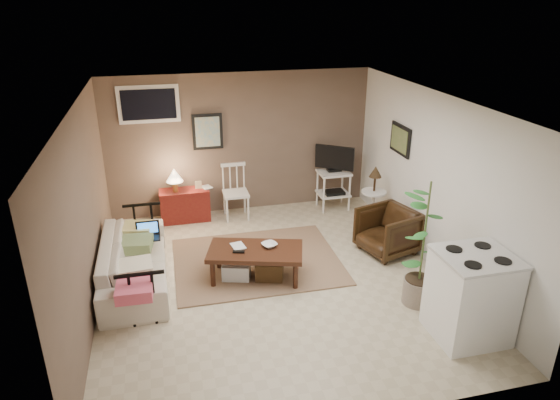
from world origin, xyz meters
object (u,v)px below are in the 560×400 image
object	(u,v)px
coffee_table	(255,261)
sofa	(133,254)
potted_plant	(424,240)
side_table	(374,190)
red_console	(184,202)
stove	(471,296)
spindle_chair	(236,193)
tv_stand	(334,176)
armchair	(388,229)

from	to	relation	value
coffee_table	sofa	xyz separation A→B (m)	(-1.56, 0.32, 0.14)
sofa	potted_plant	world-z (taller)	potted_plant
side_table	coffee_table	bearing A→B (deg)	-152.79
side_table	red_console	bearing A→B (deg)	161.15
sofa	stove	bearing A→B (deg)	-119.38
sofa	stove	xyz separation A→B (m)	(3.64, -2.05, 0.10)
spindle_chair	tv_stand	xyz separation A→B (m)	(1.75, -0.03, 0.18)
potted_plant	coffee_table	bearing A→B (deg)	150.87
sofa	spindle_chair	xyz separation A→B (m)	(1.63, 1.74, 0.03)
side_table	tv_stand	bearing A→B (deg)	111.44
coffee_table	spindle_chair	bearing A→B (deg)	88.05
armchair	sofa	bearing A→B (deg)	-107.17
sofa	tv_stand	xyz separation A→B (m)	(3.38, 1.71, 0.20)
side_table	stove	xyz separation A→B (m)	(-0.09, -2.85, -0.15)
sofa	stove	distance (m)	4.18
sofa	potted_plant	distance (m)	3.70
potted_plant	red_console	bearing A→B (deg)	129.94
sofa	coffee_table	bearing A→B (deg)	-101.46
tv_stand	potted_plant	size ratio (longest dim) A/B	0.70
tv_stand	stove	bearing A→B (deg)	-85.97
armchair	stove	bearing A→B (deg)	-15.46
spindle_chair	sofa	bearing A→B (deg)	-133.19
red_console	armchair	world-z (taller)	red_console
coffee_table	potted_plant	xyz separation A→B (m)	(1.85, -1.03, 0.61)
sofa	stove	world-z (taller)	stove
spindle_chair	tv_stand	world-z (taller)	tv_stand
armchair	potted_plant	bearing A→B (deg)	-24.75
spindle_chair	potted_plant	bearing A→B (deg)	-60.01
tv_stand	armchair	xyz separation A→B (m)	(0.23, -1.75, -0.24)
potted_plant	tv_stand	bearing A→B (deg)	90.70
spindle_chair	potted_plant	xyz separation A→B (m)	(1.78, -3.09, 0.44)
coffee_table	side_table	size ratio (longest dim) A/B	1.30
side_table	armchair	xyz separation A→B (m)	(-0.13, -0.84, -0.28)
potted_plant	stove	world-z (taller)	potted_plant
red_console	stove	xyz separation A→B (m)	(2.87, -3.86, 0.18)
sofa	red_console	world-z (taller)	red_console
spindle_chair	stove	bearing A→B (deg)	-62.07
spindle_chair	side_table	bearing A→B (deg)	-24.09
coffee_table	spindle_chair	distance (m)	2.06
coffee_table	tv_stand	size ratio (longest dim) A/B	1.19
red_console	sofa	bearing A→B (deg)	-112.97
side_table	armchair	world-z (taller)	side_table
armchair	tv_stand	bearing A→B (deg)	170.82
coffee_table	stove	world-z (taller)	stove
coffee_table	red_console	bearing A→B (deg)	110.47
stove	armchair	bearing A→B (deg)	91.10
spindle_chair	red_console	bearing A→B (deg)	175.17
side_table	potted_plant	xyz separation A→B (m)	(-0.32, -2.15, 0.22)
tv_stand	side_table	bearing A→B (deg)	-68.56
coffee_table	tv_stand	bearing A→B (deg)	48.13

